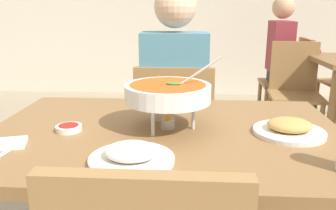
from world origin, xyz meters
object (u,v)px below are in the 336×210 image
(diner_main, at_px, (175,91))
(chair_diner_main, at_px, (175,132))
(dining_table_main, at_px, (165,161))
(chair_bg_left, at_px, (292,77))
(chair_bg_right, at_px, (294,86))
(sauce_dish, at_px, (69,128))
(curry_bowl, at_px, (168,93))
(rice_plate, at_px, (132,155))
(patron_bg_left, at_px, (283,54))
(appetizer_plate, at_px, (289,128))

(diner_main, bearing_deg, chair_diner_main, -90.00)
(dining_table_main, xyz_separation_m, chair_bg_left, (1.13, 2.46, -0.15))
(diner_main, xyz_separation_m, chair_bg_right, (1.03, 1.27, -0.24))
(sauce_dish, distance_m, chair_bg_right, 2.48)
(diner_main, height_order, curry_bowl, diner_main)
(curry_bowl, distance_m, chair_bg_right, 2.28)
(rice_plate, distance_m, patron_bg_left, 2.93)
(chair_bg_right, bearing_deg, diner_main, -129.14)
(chair_diner_main, distance_m, sauce_dish, 0.86)
(chair_diner_main, bearing_deg, curry_bowl, -89.32)
(diner_main, distance_m, patron_bg_left, 1.98)
(diner_main, distance_m, appetizer_plate, 0.87)
(chair_diner_main, xyz_separation_m, chair_bg_left, (1.13, 1.75, 0.00))
(patron_bg_left, bearing_deg, chair_bg_left, 9.17)
(sauce_dish, distance_m, chair_bg_left, 2.91)
(rice_plate, relative_size, appetizer_plate, 1.00)
(chair_diner_main, xyz_separation_m, curry_bowl, (0.01, -0.70, 0.40))
(rice_plate, xyz_separation_m, sauce_dish, (-0.26, 0.24, -0.01))
(diner_main, xyz_separation_m, patron_bg_left, (1.02, 1.70, 0.00))
(chair_bg_right, relative_size, patron_bg_left, 0.69)
(rice_plate, xyz_separation_m, patron_bg_left, (1.09, 2.71, -0.05))
(chair_diner_main, bearing_deg, dining_table_main, -90.00)
(patron_bg_left, bearing_deg, diner_main, -120.99)
(sauce_dish, height_order, chair_bg_left, chair_bg_left)
(sauce_dish, xyz_separation_m, chair_bg_left, (1.47, 2.50, -0.28))
(chair_diner_main, height_order, sauce_dish, chair_diner_main)
(dining_table_main, distance_m, chair_bg_right, 2.27)
(dining_table_main, xyz_separation_m, appetizer_plate, (0.42, -0.01, 0.14))
(chair_bg_left, relative_size, chair_bg_right, 1.00)
(chair_diner_main, relative_size, chair_bg_left, 1.00)
(dining_table_main, relative_size, chair_bg_right, 1.39)
(appetizer_plate, xyz_separation_m, chair_bg_left, (0.71, 2.48, -0.29))
(rice_plate, bearing_deg, diner_main, 85.86)
(rice_plate, bearing_deg, chair_bg_left, 66.15)
(curry_bowl, height_order, patron_bg_left, patron_bg_left)
(chair_bg_right, bearing_deg, rice_plate, -115.81)
(curry_bowl, distance_m, appetizer_plate, 0.43)
(appetizer_plate, relative_size, chair_bg_right, 0.27)
(chair_diner_main, height_order, rice_plate, chair_diner_main)
(appetizer_plate, bearing_deg, dining_table_main, 178.41)
(dining_table_main, relative_size, diner_main, 0.95)
(curry_bowl, bearing_deg, chair_bg_left, 65.26)
(dining_table_main, xyz_separation_m, sauce_dish, (-0.34, -0.03, 0.13))
(dining_table_main, relative_size, chair_bg_left, 1.39)
(patron_bg_left, bearing_deg, dining_table_main, -112.63)
(chair_diner_main, height_order, appetizer_plate, chair_diner_main)
(curry_bowl, bearing_deg, sauce_dish, -171.70)
(dining_table_main, bearing_deg, patron_bg_left, 67.37)
(rice_plate, height_order, appetizer_plate, same)
(chair_diner_main, distance_m, diner_main, 0.24)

